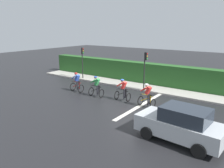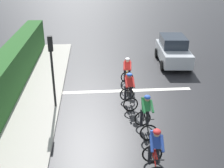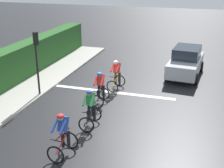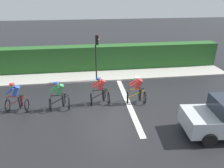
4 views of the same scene
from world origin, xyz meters
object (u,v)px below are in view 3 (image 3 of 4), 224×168
(cyclist_lead, at_px, (63,135))
(traffic_light_near_crossing, at_px, (37,54))
(car_silver, at_px, (186,62))
(cyclist_fourth, at_px, (116,75))
(cyclist_mid, at_px, (100,89))
(cyclist_second, at_px, (90,109))

(cyclist_lead, bearing_deg, traffic_light_near_crossing, -52.20)
(car_silver, bearing_deg, cyclist_fourth, 45.40)
(cyclist_mid, relative_size, car_silver, 0.39)
(cyclist_lead, bearing_deg, cyclist_second, -93.75)
(cyclist_second, bearing_deg, traffic_light_near_crossing, -31.96)
(cyclist_lead, height_order, traffic_light_near_crossing, traffic_light_near_crossing)
(cyclist_second, xyz_separation_m, traffic_light_near_crossing, (3.71, -2.31, 1.43))
(cyclist_lead, xyz_separation_m, car_silver, (-3.42, -10.11, 0.08))
(cyclist_fourth, bearing_deg, car_silver, -134.60)
(cyclist_mid, bearing_deg, car_silver, -123.08)
(cyclist_second, bearing_deg, cyclist_lead, 86.25)
(cyclist_lead, distance_m, traffic_light_near_crossing, 5.98)
(cyclist_fourth, bearing_deg, cyclist_second, 92.00)
(cyclist_fourth, distance_m, traffic_light_near_crossing, 4.34)
(cyclist_second, height_order, cyclist_mid, same)
(cyclist_fourth, bearing_deg, traffic_light_near_crossing, 29.92)
(cyclist_mid, relative_size, traffic_light_near_crossing, 0.50)
(traffic_light_near_crossing, bearing_deg, cyclist_mid, 179.14)
(cyclist_mid, bearing_deg, cyclist_fourth, -95.53)
(cyclist_mid, distance_m, traffic_light_near_crossing, 3.64)
(cyclist_lead, bearing_deg, car_silver, -108.71)
(traffic_light_near_crossing, bearing_deg, cyclist_second, 148.04)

